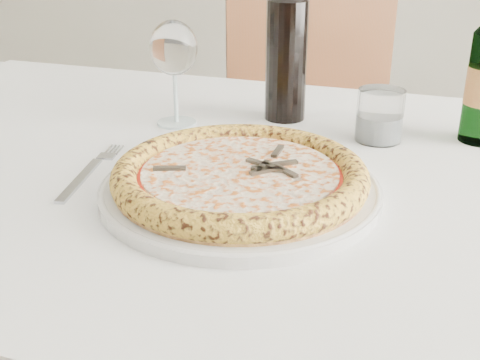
{
  "coord_description": "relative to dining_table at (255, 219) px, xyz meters",
  "views": [
    {
      "loc": [
        0.26,
        -0.67,
        1.07
      ],
      "look_at": [
        0.12,
        -0.01,
        0.78
      ],
      "focal_mm": 45.0,
      "sensor_mm": 36.0,
      "label": 1
    }
  ],
  "objects": [
    {
      "name": "dining_table",
      "position": [
        0.0,
        0.0,
        0.0
      ],
      "size": [
        1.59,
        1.04,
        0.76
      ],
      "color": "brown",
      "rests_on": "floor"
    },
    {
      "name": "fork",
      "position": [
        -0.21,
        -0.08,
        0.09
      ],
      "size": [
        0.03,
        0.2,
        0.0
      ],
      "color": "#9A9DA7",
      "rests_on": "dining_table"
    },
    {
      "name": "wine_glass",
      "position": [
        -0.16,
        0.15,
        0.21
      ],
      "size": [
        0.08,
        0.08,
        0.17
      ],
      "color": "silver",
      "rests_on": "dining_table"
    },
    {
      "name": "plate",
      "position": [
        0.0,
        -0.1,
        0.09
      ],
      "size": [
        0.35,
        0.35,
        0.02
      ],
      "color": "silver",
      "rests_on": "dining_table"
    },
    {
      "name": "wine_bottle",
      "position": [
        0.01,
        0.22,
        0.2
      ],
      "size": [
        0.07,
        0.07,
        0.28
      ],
      "color": "black",
      "rests_on": "dining_table"
    },
    {
      "name": "chair_far",
      "position": [
        0.02,
        0.73,
        -0.14
      ],
      "size": [
        0.56,
        0.56,
        0.93
      ],
      "color": "brown",
      "rests_on": "floor"
    },
    {
      "name": "tumbler",
      "position": [
        0.17,
        0.14,
        0.12
      ],
      "size": [
        0.07,
        0.07,
        0.08
      ],
      "color": "white",
      "rests_on": "dining_table"
    },
    {
      "name": "pizza",
      "position": [
        -0.0,
        -0.1,
        0.11
      ],
      "size": [
        0.31,
        0.31,
        0.03
      ],
      "color": "gold",
      "rests_on": "plate"
    }
  ]
}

